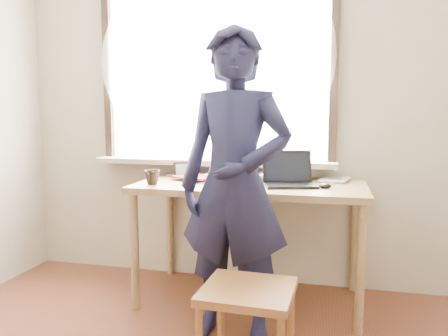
% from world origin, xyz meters
% --- Properties ---
extents(room_shell, '(3.52, 4.02, 2.61)m').
position_xyz_m(room_shell, '(-0.02, 0.20, 1.64)').
color(room_shell, '#B6AB92').
rests_on(room_shell, ground).
extents(desk, '(1.54, 0.77, 0.82)m').
position_xyz_m(desk, '(0.15, 1.63, 0.74)').
color(desk, olive).
rests_on(desk, ground).
extents(laptop, '(0.39, 0.35, 0.22)m').
position_xyz_m(laptop, '(0.41, 1.60, 0.88)').
color(laptop, black).
rests_on(laptop, desk).
extents(mug_white, '(0.17, 0.17, 0.09)m').
position_xyz_m(mug_white, '(0.04, 1.84, 0.87)').
color(mug_white, white).
rests_on(mug_white, desk).
extents(mug_dark, '(0.14, 0.14, 0.10)m').
position_xyz_m(mug_dark, '(-0.48, 1.41, 0.87)').
color(mug_dark, black).
rests_on(mug_dark, desk).
extents(mouse, '(0.08, 0.06, 0.03)m').
position_xyz_m(mouse, '(0.64, 1.53, 0.84)').
color(mouse, black).
rests_on(mouse, desk).
extents(desk_clutter, '(0.75, 0.51, 0.04)m').
position_xyz_m(desk_clutter, '(-0.04, 1.79, 0.85)').
color(desk_clutter, white).
rests_on(desk_clutter, desk).
extents(book_a, '(0.22, 0.27, 0.02)m').
position_xyz_m(book_a, '(-0.25, 1.86, 0.84)').
color(book_a, white).
rests_on(book_a, desk).
extents(book_b, '(0.23, 0.28, 0.02)m').
position_xyz_m(book_b, '(0.62, 1.89, 0.83)').
color(book_b, white).
rests_on(book_b, desk).
extents(picture_frame, '(0.13, 0.09, 0.11)m').
position_xyz_m(picture_frame, '(-0.37, 1.73, 0.88)').
color(picture_frame, black).
rests_on(picture_frame, desk).
extents(work_chair, '(0.46, 0.44, 0.45)m').
position_xyz_m(work_chair, '(0.30, 0.74, 0.38)').
color(work_chair, brown).
rests_on(work_chair, ground).
extents(person, '(0.69, 0.50, 1.78)m').
position_xyz_m(person, '(0.15, 1.10, 0.89)').
color(person, black).
rests_on(person, ground).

